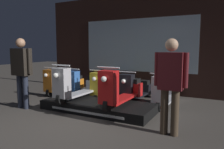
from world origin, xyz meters
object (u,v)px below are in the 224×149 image
object	(u,v)px
scooter_backrow_2	(108,87)
scooter_display_left	(78,86)
person_left_browsing	(22,67)
scooter_backrow_3	(135,90)
person_right_browsing	(171,80)
scooter_backrow_1	(85,85)
scooter_backrow_4	(166,93)
scooter_display_right	(121,90)
scooter_backrow_0	(63,83)

from	to	relation	value
scooter_backrow_2	scooter_display_left	bearing A→B (deg)	-100.24
scooter_display_left	person_left_browsing	world-z (taller)	person_left_browsing
scooter_backrow_3	person_left_browsing	size ratio (longest dim) A/B	1.03
scooter_backrow_3	person_right_browsing	size ratio (longest dim) A/B	1.08
scooter_backrow_1	scooter_backrow_2	bearing A→B (deg)	0.00
person_right_browsing	scooter_backrow_3	bearing A→B (deg)	125.92
scooter_backrow_1	person_right_browsing	size ratio (longest dim) A/B	1.08
scooter_backrow_3	person_right_browsing	world-z (taller)	person_right_browsing
person_left_browsing	person_right_browsing	size ratio (longest dim) A/B	1.05
scooter_backrow_2	scooter_backrow_4	world-z (taller)	same
scooter_backrow_3	person_left_browsing	world-z (taller)	person_left_browsing
scooter_display_right	scooter_backrow_3	size ratio (longest dim) A/B	1.00
scooter_display_left	scooter_backrow_3	bearing A→B (deg)	48.37
person_right_browsing	scooter_display_left	bearing A→B (deg)	163.85
scooter_display_left	person_right_browsing	world-z (taller)	person_right_browsing
scooter_display_right	person_right_browsing	size ratio (longest dim) A/B	1.08
scooter_backrow_2	person_left_browsing	distance (m)	2.40
scooter_display_right	scooter_backrow_2	xyz separation A→B (m)	(-0.97, 1.18, -0.21)
scooter_display_right	scooter_backrow_4	xyz separation A→B (m)	(0.70, 1.18, -0.21)
person_right_browsing	scooter_backrow_0	bearing A→B (deg)	154.10
scooter_backrow_4	person_right_browsing	world-z (taller)	person_right_browsing
scooter_backrow_3	scooter_backrow_4	distance (m)	0.83
scooter_backrow_1	scooter_backrow_4	distance (m)	2.50
scooter_backrow_1	person_left_browsing	distance (m)	2.06
scooter_backrow_4	person_left_browsing	distance (m)	3.61
scooter_backrow_2	scooter_backrow_4	xyz separation A→B (m)	(1.67, 0.00, 0.00)
scooter_backrow_2	scooter_backrow_3	world-z (taller)	same
scooter_display_right	scooter_backrow_1	size ratio (longest dim) A/B	1.00
scooter_backrow_2	scooter_backrow_4	distance (m)	1.67
scooter_backrow_3	person_right_browsing	bearing A→B (deg)	-54.08
scooter_backrow_4	scooter_backrow_1	bearing A→B (deg)	180.00
person_left_browsing	scooter_backrow_3	bearing A→B (deg)	40.85
scooter_backrow_4	scooter_display_right	bearing A→B (deg)	-120.73
scooter_backrow_2	person_right_browsing	size ratio (longest dim) A/B	1.08
scooter_backrow_1	scooter_backrow_4	world-z (taller)	same
scooter_backrow_3	person_left_browsing	distance (m)	2.95
scooter_display_left	scooter_backrow_4	distance (m)	2.23
scooter_backrow_0	person_left_browsing	distance (m)	2.02
scooter_backrow_1	scooter_backrow_2	world-z (taller)	same
scooter_display_right	person_left_browsing	world-z (taller)	person_left_browsing
scooter_backrow_0	person_left_browsing	bearing A→B (deg)	-79.86
scooter_backrow_0	scooter_display_left	bearing A→B (deg)	-38.98
scooter_display_left	scooter_backrow_0	size ratio (longest dim) A/B	1.00
scooter_backrow_0	scooter_backrow_1	bearing A→B (deg)	0.00
person_right_browsing	scooter_backrow_2	bearing A→B (deg)	139.46
scooter_display_left	scooter_backrow_1	bearing A→B (deg)	117.81
scooter_backrow_0	scooter_backrow_4	bearing A→B (deg)	0.00
scooter_display_right	scooter_backrow_2	size ratio (longest dim) A/B	1.00
scooter_display_right	person_left_browsing	distance (m)	2.45
scooter_display_right	scooter_backrow_3	bearing A→B (deg)	96.49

